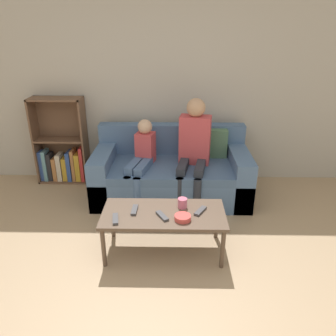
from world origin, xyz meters
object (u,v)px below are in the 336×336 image
(bookshelf, at_px, (63,152))
(person_adult, at_px, (194,144))
(coffee_table, at_px, (164,216))
(tv_remote_3, at_px, (115,219))
(cup_near, at_px, (182,203))
(person_child, at_px, (142,158))
(tv_remote_0, at_px, (134,210))
(tv_remote_2, at_px, (162,216))
(tv_remote_1, at_px, (200,211))
(couch, at_px, (172,174))
(snack_bowl, at_px, (183,218))

(bookshelf, bearing_deg, person_adult, -15.61)
(coffee_table, height_order, person_adult, person_adult)
(tv_remote_3, bearing_deg, cup_near, 11.23)
(person_child, xyz_separation_m, cup_near, (0.47, -0.92, -0.09))
(person_adult, height_order, tv_remote_0, person_adult)
(person_child, relative_size, tv_remote_0, 5.73)
(tv_remote_2, bearing_deg, bookshelf, 100.76)
(coffee_table, height_order, tv_remote_1, tv_remote_1)
(couch, xyz_separation_m, tv_remote_2, (-0.08, -1.23, 0.15))
(couch, relative_size, cup_near, 20.19)
(tv_remote_1, distance_m, tv_remote_2, 0.36)
(snack_bowl, bearing_deg, tv_remote_3, -178.62)
(bookshelf, height_order, tv_remote_2, bookshelf)
(person_adult, distance_m, tv_remote_0, 1.24)
(tv_remote_2, relative_size, snack_bowl, 1.16)
(tv_remote_0, bearing_deg, tv_remote_2, -19.08)
(bookshelf, relative_size, tv_remote_2, 6.73)
(cup_near, distance_m, tv_remote_1, 0.19)
(person_child, relative_size, tv_remote_2, 5.73)
(person_child, distance_m, tv_remote_3, 1.16)
(tv_remote_3, distance_m, snack_bowl, 0.59)
(person_adult, xyz_separation_m, person_child, (-0.62, -0.06, -0.16))
(person_adult, xyz_separation_m, tv_remote_2, (-0.34, -1.15, -0.28))
(cup_near, xyz_separation_m, snack_bowl, (-0.00, -0.22, -0.02))
(couch, xyz_separation_m, tv_remote_1, (0.27, -1.13, 0.15))
(tv_remote_1, bearing_deg, coffee_table, -146.16)
(person_child, xyz_separation_m, snack_bowl, (0.47, -1.13, -0.11))
(tv_remote_0, relative_size, snack_bowl, 1.16)
(bookshelf, bearing_deg, tv_remote_1, -41.27)
(coffee_table, bearing_deg, snack_bowl, -34.49)
(tv_remote_0, relative_size, tv_remote_1, 1.00)
(tv_remote_3, bearing_deg, bookshelf, 110.58)
(couch, height_order, tv_remote_0, couch)
(tv_remote_2, xyz_separation_m, tv_remote_3, (-0.41, -0.06, 0.00))
(cup_near, bearing_deg, coffee_table, -150.63)
(cup_near, relative_size, tv_remote_2, 0.54)
(coffee_table, xyz_separation_m, tv_remote_0, (-0.27, 0.02, 0.05))
(person_child, bearing_deg, bookshelf, 167.80)
(couch, bearing_deg, person_adult, -16.79)
(person_child, bearing_deg, couch, 34.84)
(tv_remote_1, bearing_deg, person_adult, 121.35)
(coffee_table, xyz_separation_m, snack_bowl, (0.17, -0.12, 0.06))
(tv_remote_0, height_order, tv_remote_1, same)
(person_child, bearing_deg, tv_remote_2, -61.70)
(person_child, distance_m, cup_near, 1.03)
(couch, xyz_separation_m, snack_bowl, (0.11, -1.27, 0.16))
(tv_remote_0, bearing_deg, couch, 75.07)
(person_child, height_order, tv_remote_3, person_child)
(tv_remote_1, relative_size, tv_remote_3, 0.97)
(coffee_table, xyz_separation_m, cup_near, (0.17, 0.10, 0.09))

